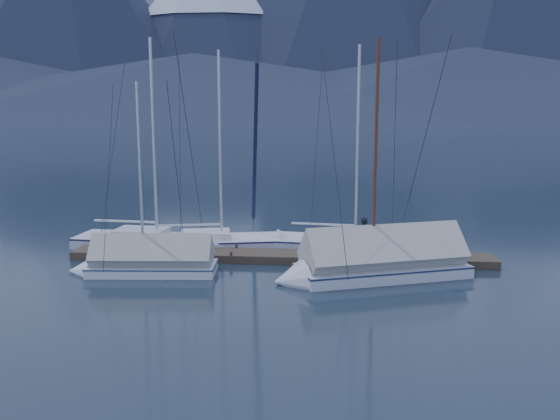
% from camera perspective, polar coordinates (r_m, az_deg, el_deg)
% --- Properties ---
extents(ground, '(1000.00, 1000.00, 0.00)m').
position_cam_1_polar(ground, '(23.52, -0.44, -6.12)').
color(ground, black).
rests_on(ground, ground).
extents(mountain_range, '(877.00, 584.00, 150.50)m').
position_cam_1_polar(mountain_range, '(396.41, 5.68, 17.36)').
color(mountain_range, '#475675').
rests_on(mountain_range, ground).
extents(dock, '(18.00, 1.50, 0.54)m').
position_cam_1_polar(dock, '(25.42, 0.00, -4.65)').
color(dock, '#382D23').
rests_on(dock, ground).
extents(mooring_posts, '(15.12, 1.52, 0.35)m').
position_cam_1_polar(mooring_posts, '(25.41, -1.13, -4.10)').
color(mooring_posts, '#382D23').
rests_on(mooring_posts, ground).
extents(sailboat_open_left, '(8.09, 3.40, 10.49)m').
position_cam_1_polar(sailboat_open_left, '(28.20, -10.66, -3.21)').
color(sailboat_open_left, silver).
rests_on(sailboat_open_left, ground).
extents(sailboat_open_mid, '(7.75, 3.73, 9.88)m').
position_cam_1_polar(sailboat_open_mid, '(27.88, -4.54, -3.24)').
color(sailboat_open_mid, silver).
rests_on(sailboat_open_mid, ground).
extents(sailboat_open_right, '(7.83, 3.35, 10.09)m').
position_cam_1_polar(sailboat_open_right, '(27.48, 8.37, -3.50)').
color(sailboat_open_right, silver).
rests_on(sailboat_open_right, ground).
extents(sailboat_covered_near, '(7.97, 4.79, 9.93)m').
position_cam_1_polar(sailboat_covered_near, '(23.06, 8.53, -5.29)').
color(sailboat_covered_near, silver).
rests_on(sailboat_covered_near, ground).
extents(sailboat_covered_far, '(5.95, 2.48, 8.18)m').
position_cam_1_polar(sailboat_covered_far, '(24.03, -13.24, -5.06)').
color(sailboat_covered_far, white).
rests_on(sailboat_covered_far, ground).
extents(person, '(0.46, 0.63, 1.59)m').
position_cam_1_polar(person, '(25.15, 8.17, -2.50)').
color(person, black).
rests_on(person, dock).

